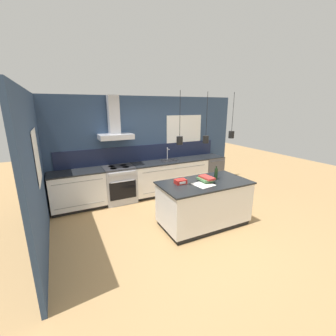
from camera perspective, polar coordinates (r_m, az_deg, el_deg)
ground_plane at (r=4.78m, az=2.91°, el=-13.98°), size 16.00×16.00×0.00m
wall_back at (r=6.05m, az=-6.62°, el=5.91°), size 5.60×2.34×2.60m
wall_left at (r=4.45m, az=-30.36°, el=-0.24°), size 0.08×3.80×2.60m
counter_run_left at (r=5.64m, az=-21.89°, el=-5.25°), size 1.23×0.64×0.91m
counter_run_sink at (r=6.25m, az=0.56°, el=-2.11°), size 2.13×0.64×1.25m
oven_range at (r=5.77m, az=-12.19°, el=-4.05°), size 0.75×0.66×0.91m
dishwasher at (r=6.95m, az=10.57°, el=-0.63°), size 0.59×0.65×0.91m
kitchen_island at (r=4.63m, az=9.08°, el=-8.83°), size 1.79×0.96×0.91m
bottle_on_island at (r=4.63m, az=12.09°, el=-1.43°), size 0.07×0.07×0.29m
book_stack at (r=4.47m, az=9.64°, el=-2.77°), size 0.24×0.34×0.11m
red_supply_box at (r=4.30m, az=3.20°, el=-3.47°), size 0.21×0.16×0.09m
paper_pile at (r=4.31m, az=8.98°, el=-4.17°), size 0.39×0.39×0.01m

